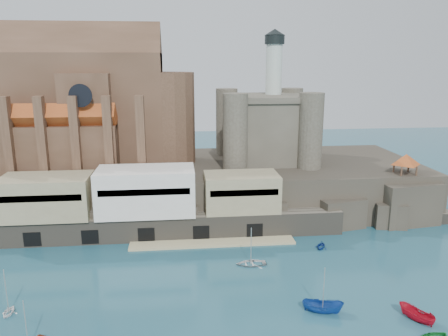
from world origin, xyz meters
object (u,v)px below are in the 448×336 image
church (83,110)px  boat_2 (322,312)px  castle_keep (266,125)px  pavilion (406,161)px

church → boat_2: bearing=-50.9°
church → boat_2: church is taller
castle_keep → pavilion: size_ratio=4.58×
castle_keep → church: bearing=178.9°
church → boat_2: (38.78, -47.77, -22.13)m
church → boat_2: size_ratio=8.72×
pavilion → boat_2: size_ratio=1.19×
church → pavilion: bearing=-13.5°
church → castle_keep: church is taller
church → castle_keep: size_ratio=1.60×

